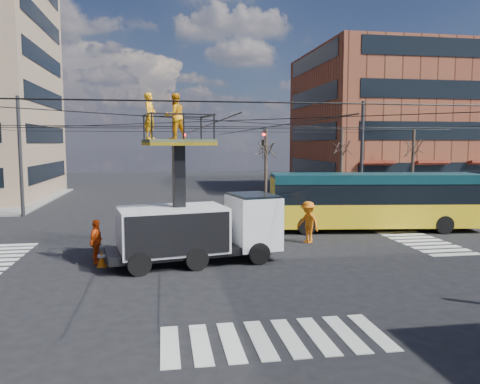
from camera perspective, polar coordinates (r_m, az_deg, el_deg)
name	(u,v)px	position (r m, az deg, el deg)	size (l,w,h in m)	color
ground	(224,250)	(21.75, -2.02, -7.06)	(120.00, 120.00, 0.00)	black
sidewalk_ne	(409,193)	(48.50, 19.89, -0.10)	(18.00, 18.00, 0.12)	slate
crosswalks	(224,250)	(21.75, -2.02, -7.03)	(22.40, 22.40, 0.02)	silver
building_ne	(405,122)	(51.37, 19.49, 7.99)	(20.06, 16.06, 14.00)	brown
overhead_network	(220,157)	(21.59, -2.39, 4.34)	(24.24, 24.24, 8.00)	#2D2D30
tree_a	(266,147)	(35.37, 3.18, 5.53)	(2.00, 2.00, 6.00)	#382B21
tree_b	(342,147)	(37.15, 12.29, 5.42)	(2.00, 2.00, 6.00)	#382B21
tree_c	(413,147)	(39.76, 20.38, 5.21)	(2.00, 2.00, 6.00)	#382B21
utility_truck	(198,210)	(19.22, -5.11, -2.21)	(7.30, 3.66, 6.89)	black
city_bus	(374,200)	(27.35, 16.08, -0.93)	(11.83, 4.10, 3.20)	yellow
traffic_cone	(102,258)	(19.57, -16.50, -7.77)	(0.36, 0.36, 0.68)	orange
worker_ground	(96,242)	(19.99, -17.13, -5.82)	(1.07, 0.45, 1.83)	#E14D0E
flagger	(308,222)	(23.30, 8.30, -3.66)	(1.33, 0.77, 2.06)	orange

